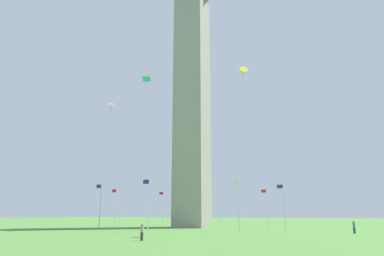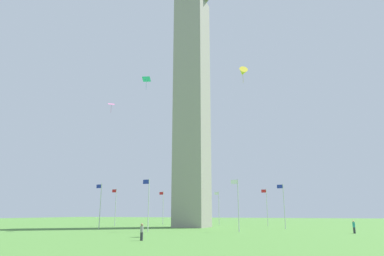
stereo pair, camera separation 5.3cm
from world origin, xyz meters
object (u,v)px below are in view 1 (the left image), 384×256
(flagpole_nw, at_px, (163,206))
(person_gray_shirt, at_px, (142,232))
(flagpole_s, at_px, (284,204))
(flagpole_w, at_px, (219,206))
(flagpole_e, at_px, (148,202))
(flagpole_n, at_px, (115,205))
(flagpole_se, at_px, (238,202))
(obelisk_monument, at_px, (192,91))
(kite_yellow_delta, at_px, (243,72))
(flagpole_sw, at_px, (267,205))
(person_teal_shirt, at_px, (354,227))
(kite_pink_diamond, at_px, (111,104))
(kite_cyan_diamond, at_px, (146,79))
(flagpole_ne, at_px, (100,204))

(flagpole_nw, height_order, person_gray_shirt, flagpole_nw)
(flagpole_s, distance_m, flagpole_w, 24.49)
(flagpole_e, relative_size, flagpole_s, 1.00)
(flagpole_n, xyz_separation_m, flagpole_se, (-29.57, 12.25, 0.00))
(obelisk_monument, relative_size, flagpole_e, 7.15)
(obelisk_monument, distance_m, flagpole_nw, 28.99)
(obelisk_monument, height_order, kite_yellow_delta, obelisk_monument)
(flagpole_s, distance_m, flagpole_sw, 13.26)
(person_teal_shirt, bearing_deg, kite_pink_diamond, 53.65)
(flagpole_e, height_order, person_teal_shirt, flagpole_e)
(flagpole_sw, height_order, person_teal_shirt, flagpole_sw)
(kite_yellow_delta, bearing_deg, flagpole_sw, -84.67)
(flagpole_e, bearing_deg, kite_cyan_diamond, -56.10)
(flagpole_n, bearing_deg, flagpole_sw, -157.50)
(flagpole_s, distance_m, kite_pink_diamond, 34.60)
(person_teal_shirt, bearing_deg, flagpole_se, 51.94)
(flagpole_e, relative_size, flagpole_w, 1.00)
(flagpole_nw, xyz_separation_m, person_teal_shirt, (-39.92, 22.72, -3.37))
(flagpole_e, xyz_separation_m, person_gray_shirt, (-7.21, 14.33, -3.40))
(person_gray_shirt, xyz_separation_m, kite_yellow_delta, (-7.90, -13.26, 21.21))
(flagpole_ne, distance_m, flagpole_e, 13.26)
(flagpole_w, relative_size, person_teal_shirt, 4.46)
(flagpole_nw, relative_size, kite_pink_diamond, 4.35)
(flagpole_sw, xyz_separation_m, flagpole_nw, (24.49, -0.00, 0.00))
(kite_yellow_delta, bearing_deg, person_teal_shirt, -147.78)
(flagpole_se, distance_m, kite_pink_diamond, 26.90)
(kite_pink_diamond, bearing_deg, flagpole_se, -170.47)
(flagpole_sw, relative_size, kite_cyan_diamond, 3.17)
(person_gray_shirt, relative_size, kite_cyan_diamond, 0.69)
(flagpole_ne, bearing_deg, person_teal_shirt, -177.45)
(flagpole_se, bearing_deg, flagpole_s, -112.50)
(person_gray_shirt, height_order, kite_yellow_delta, kite_yellow_delta)
(person_gray_shirt, bearing_deg, flagpole_ne, 49.84)
(flagpole_n, distance_m, person_teal_shirt, 46.32)
(flagpole_se, bearing_deg, obelisk_monument, -45.15)
(flagpole_sw, bearing_deg, person_gray_shirt, 83.45)
(kite_yellow_delta, bearing_deg, flagpole_se, -65.05)
(flagpole_nw, bearing_deg, flagpole_ne, 90.00)
(kite_cyan_diamond, xyz_separation_m, kite_yellow_delta, (-21.71, 10.90, -6.15))
(flagpole_s, relative_size, person_gray_shirt, 4.61)
(obelisk_monument, xyz_separation_m, person_gray_shirt, (-7.15, 31.65, -26.60))
(flagpole_n, relative_size, kite_pink_diamond, 4.35)
(flagpole_se, bearing_deg, kite_pink_diamond, 9.53)
(person_teal_shirt, bearing_deg, flagpole_s, 0.04)
(flagpole_s, relative_size, kite_cyan_diamond, 3.17)
(flagpole_se, xyz_separation_m, kite_pink_diamond, (20.88, 3.51, 16.60))
(person_gray_shirt, xyz_separation_m, kite_cyan_diamond, (13.81, -24.16, 27.36))
(flagpole_nw, xyz_separation_m, kite_pink_diamond, (-3.62, 28.00, 16.60))
(flagpole_ne, distance_m, flagpole_sw, 34.64)
(obelisk_monument, distance_m, flagpole_s, 28.92)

